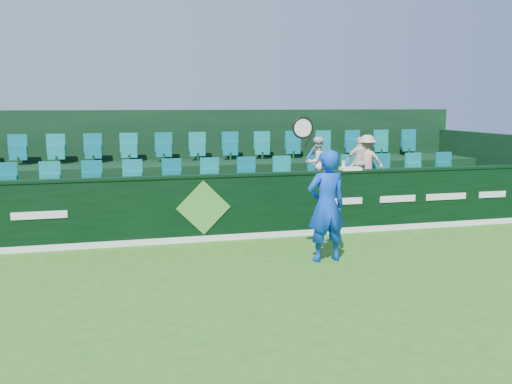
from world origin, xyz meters
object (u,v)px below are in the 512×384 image
object	(u,v)px
spectator_middle	(360,162)
tennis_player	(326,205)
spectator_left	(317,163)
drinks_bottle	(343,166)
towel	(350,169)
spectator_right	(367,161)

from	to	relation	value
spectator_middle	tennis_player	bearing A→B (deg)	66.40
spectator_left	spectator_middle	world-z (taller)	spectator_left
spectator_left	spectator_middle	bearing A→B (deg)	162.34
drinks_bottle	towel	bearing A→B (deg)	0.00
towel	drinks_bottle	distance (m)	0.18
tennis_player	drinks_bottle	distance (m)	2.40
drinks_bottle	tennis_player	bearing A→B (deg)	-120.23
spectator_middle	drinks_bottle	world-z (taller)	spectator_middle
tennis_player	spectator_right	bearing A→B (deg)	54.35
towel	drinks_bottle	bearing A→B (deg)	180.00
tennis_player	drinks_bottle	world-z (taller)	tennis_player
towel	tennis_player	bearing A→B (deg)	-123.57
tennis_player	spectator_middle	xyz separation A→B (m)	(2.09, 3.16, 0.40)
spectator_left	drinks_bottle	size ratio (longest dim) A/B	5.81
spectator_middle	spectator_right	size ratio (longest dim) A/B	0.96
spectator_right	drinks_bottle	size ratio (longest dim) A/B	5.93
towel	spectator_right	bearing A→B (deg)	50.81
tennis_player	towel	world-z (taller)	tennis_player
spectator_left	towel	distance (m)	1.17
spectator_right	towel	world-z (taller)	spectator_right
spectator_left	spectator_right	size ratio (longest dim) A/B	0.98
tennis_player	spectator_middle	size ratio (longest dim) A/B	2.20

